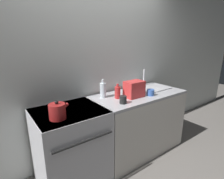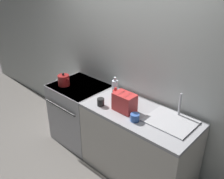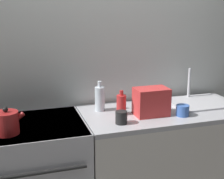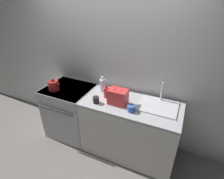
# 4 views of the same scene
# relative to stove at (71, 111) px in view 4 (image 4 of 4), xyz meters

# --- Properties ---
(ground_plane) EXTENTS (12.00, 12.00, 0.00)m
(ground_plane) POSITION_rel_stove_xyz_m (0.58, -0.33, -0.46)
(ground_plane) COLOR slate
(wall_back) EXTENTS (8.00, 0.05, 2.60)m
(wall_back) POSITION_rel_stove_xyz_m (0.58, 0.38, 0.84)
(wall_back) COLOR silver
(wall_back) RESTS_ON ground_plane
(stove) EXTENTS (0.74, 0.70, 0.90)m
(stove) POSITION_rel_stove_xyz_m (0.00, 0.00, 0.00)
(stove) COLOR #B7B7BC
(stove) RESTS_ON ground_plane
(counter_block) EXTENTS (1.37, 0.66, 0.90)m
(counter_block) POSITION_rel_stove_xyz_m (1.07, -0.00, -0.01)
(counter_block) COLOR silver
(counter_block) RESTS_ON ground_plane
(kettle) EXTENTS (0.20, 0.16, 0.19)m
(kettle) POSITION_rel_stove_xyz_m (-0.16, -0.13, 0.52)
(kettle) COLOR maroon
(kettle) RESTS_ON stove
(toaster) EXTENTS (0.25, 0.17, 0.21)m
(toaster) POSITION_rel_stove_xyz_m (0.89, -0.07, 0.55)
(toaster) COLOR red
(toaster) RESTS_ON counter_block
(sink_tray) EXTENTS (0.51, 0.42, 0.28)m
(sink_tray) POSITION_rel_stove_xyz_m (1.41, 0.09, 0.45)
(sink_tray) COLOR #B7B7BC
(sink_tray) RESTS_ON counter_block
(bottle_red) EXTENTS (0.07, 0.07, 0.19)m
(bottle_red) POSITION_rel_stove_xyz_m (0.68, 0.01, 0.52)
(bottle_red) COLOR #B72828
(bottle_red) RESTS_ON counter_block
(bottle_clear) EXTENTS (0.08, 0.08, 0.24)m
(bottle_clear) POSITION_rel_stove_xyz_m (0.54, 0.15, 0.54)
(bottle_clear) COLOR silver
(bottle_clear) RESTS_ON counter_block
(cup_black) EXTENTS (0.09, 0.09, 0.09)m
(cup_black) POSITION_rel_stove_xyz_m (0.61, -0.18, 0.49)
(cup_black) COLOR black
(cup_black) RESTS_ON counter_block
(cup_blue) EXTENTS (0.10, 0.10, 0.09)m
(cup_blue) POSITION_rel_stove_xyz_m (1.12, -0.16, 0.48)
(cup_blue) COLOR #3860B2
(cup_blue) RESTS_ON counter_block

